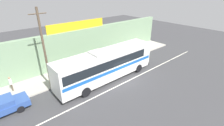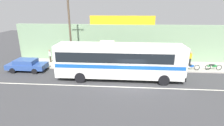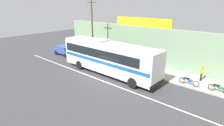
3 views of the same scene
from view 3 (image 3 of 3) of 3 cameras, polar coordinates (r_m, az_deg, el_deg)
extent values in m
plane|color=#3A3A3D|center=(19.59, -0.77, -5.04)|extent=(70.00, 70.00, 0.00)
cube|color=#A8A399|center=(23.40, 7.88, -1.11)|extent=(30.00, 3.60, 0.14)
cube|color=gray|center=(24.52, 10.97, 5.28)|extent=(30.00, 0.70, 4.80)
cube|color=gold|center=(24.62, 9.21, 12.39)|extent=(8.27, 0.12, 1.10)
cube|color=silver|center=(19.06, -2.41, -5.72)|extent=(30.00, 0.14, 0.01)
cube|color=silver|center=(20.42, -1.13, 1.87)|extent=(12.38, 2.52, 3.10)
cube|color=black|center=(20.61, -2.15, 3.60)|extent=(10.89, 2.54, 0.96)
cube|color=#1956B2|center=(20.51, -1.13, 1.07)|extent=(12.13, 2.53, 0.36)
cube|color=black|center=(16.89, 14.34, -0.61)|extent=(0.04, 2.27, 1.40)
cube|color=black|center=(17.54, 13.85, -6.25)|extent=(0.12, 2.52, 0.36)
cube|color=silver|center=(20.87, -3.66, 6.91)|extent=(1.40, 1.76, 0.24)
cylinder|color=black|center=(19.39, 10.46, -3.94)|extent=(1.04, 0.32, 1.04)
cylinder|color=black|center=(17.58, 6.40, -6.12)|extent=(1.04, 0.32, 1.04)
cylinder|color=black|center=(24.17, -5.67, 0.73)|extent=(1.04, 0.32, 1.04)
cylinder|color=black|center=(22.74, -10.00, -0.59)|extent=(1.04, 0.32, 1.04)
cube|color=#2D4C93|center=(29.48, -14.23, 3.62)|extent=(4.31, 1.79, 0.56)
cube|color=#2D4C93|center=(29.44, -14.42, 4.63)|extent=(2.24, 1.61, 0.48)
cube|color=black|center=(28.78, -13.48, 4.32)|extent=(0.21, 1.50, 0.34)
cylinder|color=black|center=(29.03, -11.41, 2.98)|extent=(0.62, 0.20, 0.62)
cylinder|color=black|center=(28.10, -14.16, 2.29)|extent=(0.62, 0.20, 0.62)
cylinder|color=black|center=(31.02, -14.21, 3.75)|extent=(0.62, 0.20, 0.62)
cylinder|color=black|center=(30.15, -16.85, 3.11)|extent=(0.62, 0.20, 0.62)
cylinder|color=brown|center=(25.88, -6.12, 10.35)|extent=(0.22, 0.22, 8.23)
cylinder|color=brown|center=(25.65, -6.40, 18.15)|extent=(1.60, 0.10, 0.10)
torus|color=black|center=(19.14, 24.52, -5.88)|extent=(0.62, 0.06, 0.62)
torus|color=black|center=(19.51, 20.86, -4.96)|extent=(0.62, 0.06, 0.62)
cylinder|color=silver|center=(19.05, 24.41, -5.00)|extent=(0.34, 0.04, 0.65)
cylinder|color=silver|center=(18.96, 24.25, -4.03)|extent=(0.03, 0.56, 0.03)
ellipsoid|color=#1E51B2|center=(19.23, 22.92, -4.97)|extent=(0.56, 0.22, 0.34)
cube|color=black|center=(19.27, 22.12, -4.43)|extent=(0.52, 0.20, 0.10)
ellipsoid|color=#1E51B2|center=(19.44, 21.07, -4.62)|extent=(0.36, 0.14, 0.16)
torus|color=black|center=(19.05, 28.41, -6.58)|extent=(0.62, 0.06, 0.62)
ellipsoid|color=#237F38|center=(18.87, 30.42, -6.54)|extent=(0.56, 0.22, 0.34)
cube|color=black|center=(18.87, 29.66, -6.02)|extent=(0.52, 0.20, 0.10)
ellipsoid|color=#237F38|center=(18.98, 28.64, -6.24)|extent=(0.36, 0.14, 0.16)
cylinder|color=brown|center=(22.54, 8.93, -0.57)|extent=(0.13, 0.13, 0.85)
cylinder|color=brown|center=(22.40, 8.68, -0.68)|extent=(0.13, 0.13, 0.85)
cylinder|color=#23519E|center=(22.25, 8.89, 1.20)|extent=(0.30, 0.30, 0.64)
sphere|color=#A37556|center=(22.12, 8.95, 2.35)|extent=(0.23, 0.23, 0.23)
cylinder|color=#23519E|center=(22.40, 9.18, 1.39)|extent=(0.08, 0.08, 0.59)
cylinder|color=#23519E|center=(22.08, 8.61, 1.17)|extent=(0.08, 0.08, 0.59)
cylinder|color=black|center=(20.90, 25.86, -3.81)|extent=(0.13, 0.13, 0.81)
cylinder|color=black|center=(20.73, 25.72, -3.96)|extent=(0.13, 0.13, 0.81)
cylinder|color=gold|center=(20.58, 26.06, -2.04)|extent=(0.30, 0.30, 0.61)
sphere|color=tan|center=(20.45, 26.23, -0.87)|extent=(0.22, 0.22, 0.22)
cylinder|color=gold|center=(20.76, 26.23, -1.81)|extent=(0.08, 0.08, 0.56)
cylinder|color=gold|center=(20.39, 25.91, -2.11)|extent=(0.08, 0.08, 0.56)
cylinder|color=brown|center=(30.23, -7.79, 4.21)|extent=(0.13, 0.13, 0.79)
cylinder|color=brown|center=(30.11, -8.05, 4.14)|extent=(0.13, 0.13, 0.79)
cylinder|color=white|center=(30.01, -7.98, 5.46)|extent=(0.30, 0.30, 0.59)
sphere|color=#A37556|center=(29.92, -8.01, 6.26)|extent=(0.21, 0.21, 0.21)
cylinder|color=white|center=(30.13, -7.69, 5.58)|extent=(0.08, 0.08, 0.54)
cylinder|color=white|center=(29.88, -8.27, 5.44)|extent=(0.08, 0.08, 0.54)
camera|label=1|loc=(23.89, -47.32, 17.99)|focal=25.81mm
camera|label=2|loc=(13.05, -57.68, 7.37)|focal=27.88mm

